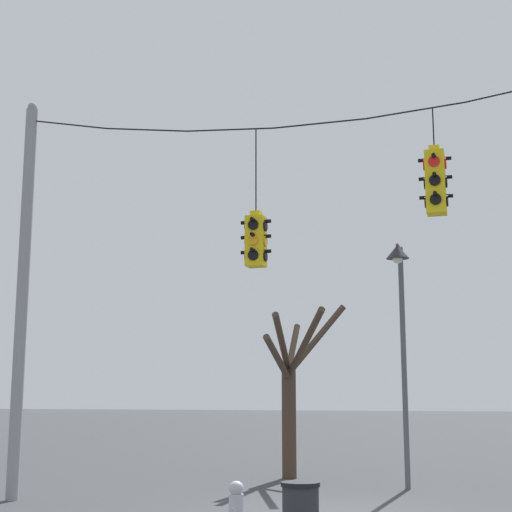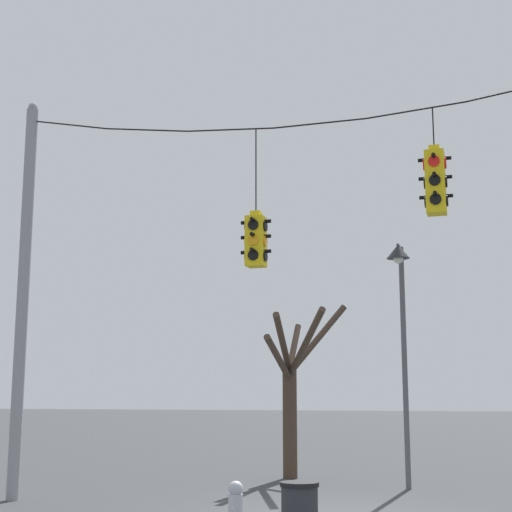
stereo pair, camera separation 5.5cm
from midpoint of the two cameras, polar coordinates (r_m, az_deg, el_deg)
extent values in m
cylinder|color=gray|center=(16.62, -16.71, -2.82)|extent=(0.24, 0.24, 7.99)
sphere|color=gray|center=(17.57, -16.03, 10.36)|extent=(0.19, 0.19, 0.19)
cylinder|color=black|center=(16.96, -13.56, 9.28)|extent=(1.78, 0.03, 0.39)
cylinder|color=black|center=(16.07, -8.08, 9.07)|extent=(1.77, 0.03, 0.27)
cylinder|color=black|center=(15.38, -2.03, 9.17)|extent=(1.77, 0.03, 0.15)
cylinder|color=black|center=(14.91, 4.51, 9.58)|extent=(1.77, 0.03, 0.03)
cylinder|color=black|center=(14.69, 11.38, 10.33)|extent=(1.77, 0.03, 0.15)
cube|color=yellow|center=(14.63, -0.11, 1.05)|extent=(0.34, 0.34, 0.95)
cube|color=yellow|center=(14.74, -0.11, 3.06)|extent=(0.19, 0.19, 0.10)
cylinder|color=black|center=(14.96, -0.11, 6.27)|extent=(0.02, 0.02, 1.62)
cylinder|color=black|center=(14.52, -0.32, 2.30)|extent=(0.20, 0.03, 0.20)
cylinder|color=black|center=(14.49, -0.37, 2.68)|extent=(0.07, 0.12, 0.07)
cylinder|color=orange|center=(14.46, -0.32, 1.19)|extent=(0.20, 0.03, 0.20)
cylinder|color=black|center=(14.43, -0.37, 1.57)|extent=(0.07, 0.12, 0.07)
cylinder|color=black|center=(14.40, -0.32, 0.08)|extent=(0.20, 0.03, 0.20)
cylinder|color=black|center=(14.38, -0.38, 0.46)|extent=(0.07, 0.12, 0.07)
cylinder|color=black|center=(14.86, 0.10, 2.00)|extent=(0.20, 0.03, 0.20)
cylinder|color=black|center=(14.92, 0.15, 2.30)|extent=(0.07, 0.12, 0.07)
cylinder|color=orange|center=(14.80, 0.10, 0.92)|extent=(0.20, 0.03, 0.20)
cylinder|color=black|center=(14.86, 0.15, 1.23)|extent=(0.07, 0.12, 0.07)
cylinder|color=black|center=(14.75, 0.10, -0.17)|extent=(0.20, 0.03, 0.20)
cylinder|color=black|center=(14.81, 0.15, 0.15)|extent=(0.07, 0.12, 0.07)
cylinder|color=black|center=(14.74, -0.80, 2.10)|extent=(0.03, 0.20, 0.20)
cylinder|color=black|center=(14.78, -0.96, 2.43)|extent=(0.12, 0.07, 0.07)
cylinder|color=orange|center=(14.68, -0.80, 1.01)|extent=(0.03, 0.20, 0.20)
cylinder|color=black|center=(14.72, -0.96, 1.35)|extent=(0.12, 0.07, 0.07)
cylinder|color=black|center=(14.63, -0.80, -0.08)|extent=(0.03, 0.20, 0.20)
cylinder|color=black|center=(14.66, -0.97, 0.25)|extent=(0.12, 0.07, 0.07)
cylinder|color=black|center=(14.64, 0.59, 2.19)|extent=(0.03, 0.20, 0.20)
cylinder|color=black|center=(14.64, 0.75, 2.55)|extent=(0.12, 0.07, 0.07)
cylinder|color=orange|center=(14.58, 0.59, 1.09)|extent=(0.03, 0.20, 0.20)
cylinder|color=black|center=(14.58, 0.76, 1.45)|extent=(0.12, 0.07, 0.07)
cylinder|color=black|center=(14.53, 0.59, -0.01)|extent=(0.03, 0.20, 0.20)
cylinder|color=black|center=(14.53, 0.76, 0.35)|extent=(0.12, 0.07, 0.07)
cube|color=yellow|center=(14.24, 12.82, 5.21)|extent=(0.34, 0.34, 1.14)
cube|color=yellow|center=(14.42, 12.73, 7.59)|extent=(0.19, 0.19, 0.10)
cylinder|color=black|center=(14.55, 12.66, 9.12)|extent=(0.02, 0.02, 0.71)
cylinder|color=red|center=(14.16, 12.71, 6.74)|extent=(0.20, 0.03, 0.20)
cylinder|color=black|center=(14.14, 12.68, 7.14)|extent=(0.07, 0.12, 0.07)
cylinder|color=black|center=(14.07, 12.77, 5.40)|extent=(0.20, 0.03, 0.20)
cylinder|color=black|center=(14.05, 12.74, 5.80)|extent=(0.07, 0.12, 0.07)
cylinder|color=black|center=(13.98, 12.82, 4.05)|extent=(0.20, 0.03, 0.20)
cylinder|color=black|center=(13.96, 12.79, 4.45)|extent=(0.07, 0.12, 0.07)
cylinder|color=red|center=(14.52, 12.82, 6.32)|extent=(0.20, 0.03, 0.20)
cylinder|color=black|center=(14.58, 12.82, 6.61)|extent=(0.07, 0.12, 0.07)
cylinder|color=black|center=(14.42, 12.88, 5.02)|extent=(0.20, 0.03, 0.20)
cylinder|color=black|center=(14.49, 12.88, 5.32)|extent=(0.07, 0.12, 0.07)
cylinder|color=black|center=(14.34, 12.93, 3.70)|extent=(0.20, 0.03, 0.20)
cylinder|color=black|center=(14.40, 12.93, 4.00)|extent=(0.07, 0.12, 0.07)
cylinder|color=red|center=(14.35, 12.03, 6.48)|extent=(0.03, 0.20, 0.20)
cylinder|color=black|center=(14.38, 11.84, 6.82)|extent=(0.12, 0.07, 0.07)
cylinder|color=black|center=(14.26, 12.08, 5.17)|extent=(0.03, 0.20, 0.20)
cylinder|color=black|center=(14.28, 11.89, 5.50)|extent=(0.12, 0.07, 0.07)
cylinder|color=black|center=(14.17, 12.13, 3.83)|extent=(0.03, 0.20, 0.20)
cylinder|color=black|center=(14.20, 11.94, 4.17)|extent=(0.12, 0.07, 0.07)
cylinder|color=red|center=(14.33, 13.51, 6.57)|extent=(0.03, 0.20, 0.20)
cylinder|color=black|center=(14.35, 13.68, 6.93)|extent=(0.12, 0.07, 0.07)
cylinder|color=black|center=(14.23, 13.57, 5.25)|extent=(0.03, 0.20, 0.20)
cylinder|color=black|center=(14.26, 13.74, 5.61)|extent=(0.12, 0.07, 0.07)
cylinder|color=black|center=(14.15, 13.63, 3.91)|extent=(0.03, 0.20, 0.20)
cylinder|color=black|center=(14.17, 13.79, 4.28)|extent=(0.12, 0.07, 0.07)
cylinder|color=#515156|center=(17.99, 10.63, -7.80)|extent=(0.12, 0.12, 5.37)
cylinder|color=#515156|center=(18.01, 10.25, 0.63)|extent=(0.07, 0.56, 0.07)
cone|color=#232328|center=(17.70, 10.16, 0.31)|extent=(0.51, 0.51, 0.31)
sphere|color=silver|center=(17.68, 10.17, -0.18)|extent=(0.23, 0.23, 0.23)
cylinder|color=#423326|center=(19.97, 2.34, -11.85)|extent=(0.36, 0.36, 2.81)
cylinder|color=#423326|center=(20.50, 2.63, -6.62)|extent=(0.19, 1.16, 1.28)
cylinder|color=#423326|center=(19.12, 1.52, -7.47)|extent=(0.23, 1.87, 1.08)
cylinder|color=#423326|center=(19.11, 1.84, -6.39)|extent=(0.32, 1.91, 1.38)
cylinder|color=#423326|center=(20.11, 4.33, -6.07)|extent=(1.51, 0.72, 1.80)
cylinder|color=#423326|center=(18.94, 3.46, -6.43)|extent=(1.46, 2.02, 1.60)
sphere|color=silver|center=(12.13, -1.58, -16.55)|extent=(0.22, 0.22, 0.22)
cylinder|color=silver|center=(12.03, -1.81, -18.06)|extent=(0.09, 0.10, 0.09)
cylinder|color=black|center=(11.01, 3.10, -16.24)|extent=(0.53, 0.53, 0.06)
camera|label=1|loc=(0.03, -90.11, 0.02)|focal=55.00mm
camera|label=2|loc=(0.03, 89.89, -0.02)|focal=55.00mm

